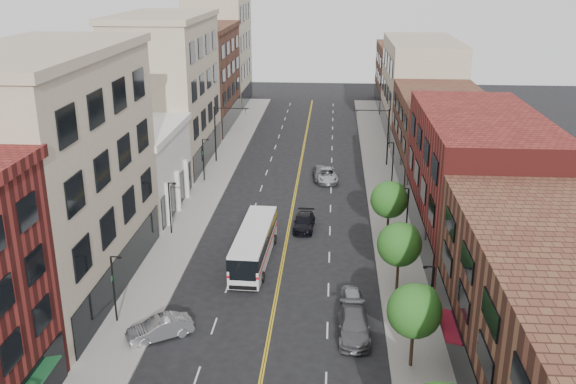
% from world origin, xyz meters
% --- Properties ---
extents(sidewalk_left, '(4.00, 110.00, 0.15)m').
position_xyz_m(sidewalk_left, '(-10.00, 35.00, 0.07)').
color(sidewalk_left, gray).
rests_on(sidewalk_left, ground).
extents(sidewalk_right, '(4.00, 110.00, 0.15)m').
position_xyz_m(sidewalk_right, '(10.00, 35.00, 0.07)').
color(sidewalk_right, gray).
rests_on(sidewalk_right, ground).
extents(bldg_l_tanoffice, '(10.00, 22.00, 18.00)m').
position_xyz_m(bldg_l_tanoffice, '(-17.00, 13.00, 9.00)').
color(bldg_l_tanoffice, tan).
rests_on(bldg_l_tanoffice, ground).
extents(bldg_l_white, '(10.00, 14.00, 8.00)m').
position_xyz_m(bldg_l_white, '(-17.00, 31.00, 4.00)').
color(bldg_l_white, silver).
rests_on(bldg_l_white, ground).
extents(bldg_l_far_a, '(10.00, 20.00, 18.00)m').
position_xyz_m(bldg_l_far_a, '(-17.00, 48.00, 9.00)').
color(bldg_l_far_a, tan).
rests_on(bldg_l_far_a, ground).
extents(bldg_l_far_b, '(10.00, 20.00, 15.00)m').
position_xyz_m(bldg_l_far_b, '(-17.00, 68.00, 7.50)').
color(bldg_l_far_b, brown).
rests_on(bldg_l_far_b, ground).
extents(bldg_l_far_c, '(10.00, 16.00, 20.00)m').
position_xyz_m(bldg_l_far_c, '(-17.00, 86.00, 10.00)').
color(bldg_l_far_c, tan).
rests_on(bldg_l_far_c, ground).
extents(bldg_r_near, '(10.00, 26.00, 10.00)m').
position_xyz_m(bldg_r_near, '(17.00, 0.00, 5.00)').
color(bldg_r_near, brown).
rests_on(bldg_r_near, ground).
extents(bldg_r_mid, '(10.00, 22.00, 12.00)m').
position_xyz_m(bldg_r_mid, '(17.00, 24.00, 6.00)').
color(bldg_r_mid, maroon).
rests_on(bldg_r_mid, ground).
extents(bldg_r_far_a, '(10.00, 20.00, 10.00)m').
position_xyz_m(bldg_r_far_a, '(17.00, 45.00, 5.00)').
color(bldg_r_far_a, brown).
rests_on(bldg_r_far_a, ground).
extents(bldg_r_far_b, '(10.00, 22.00, 14.00)m').
position_xyz_m(bldg_r_far_b, '(17.00, 66.00, 7.00)').
color(bldg_r_far_b, tan).
rests_on(bldg_r_far_b, ground).
extents(bldg_r_far_c, '(10.00, 18.00, 11.00)m').
position_xyz_m(bldg_r_far_c, '(17.00, 86.00, 5.50)').
color(bldg_r_far_c, brown).
rests_on(bldg_r_far_c, ground).
extents(tree_r_1, '(3.40, 3.40, 5.59)m').
position_xyz_m(tree_r_1, '(9.39, 4.07, 4.13)').
color(tree_r_1, black).
rests_on(tree_r_1, sidewalk_right).
extents(tree_r_2, '(3.40, 3.40, 5.59)m').
position_xyz_m(tree_r_2, '(9.39, 14.07, 4.13)').
color(tree_r_2, black).
rests_on(tree_r_2, sidewalk_right).
extents(tree_r_3, '(3.40, 3.40, 5.59)m').
position_xyz_m(tree_r_3, '(9.39, 24.07, 4.13)').
color(tree_r_3, black).
rests_on(tree_r_3, sidewalk_right).
extents(lamp_l_1, '(0.81, 0.55, 5.05)m').
position_xyz_m(lamp_l_1, '(-10.95, 8.00, 2.97)').
color(lamp_l_1, black).
rests_on(lamp_l_1, sidewalk_left).
extents(lamp_l_2, '(0.81, 0.55, 5.05)m').
position_xyz_m(lamp_l_2, '(-10.95, 24.00, 2.97)').
color(lamp_l_2, black).
rests_on(lamp_l_2, sidewalk_left).
extents(lamp_l_3, '(0.81, 0.55, 5.05)m').
position_xyz_m(lamp_l_3, '(-10.95, 40.00, 2.97)').
color(lamp_l_3, black).
rests_on(lamp_l_3, sidewalk_left).
extents(lamp_r_1, '(0.81, 0.55, 5.05)m').
position_xyz_m(lamp_r_1, '(10.95, 8.00, 2.97)').
color(lamp_r_1, black).
rests_on(lamp_r_1, sidewalk_right).
extents(lamp_r_2, '(0.81, 0.55, 5.05)m').
position_xyz_m(lamp_r_2, '(10.95, 24.00, 2.97)').
color(lamp_r_2, black).
rests_on(lamp_r_2, sidewalk_right).
extents(lamp_r_3, '(0.81, 0.55, 5.05)m').
position_xyz_m(lamp_r_3, '(10.95, 40.00, 2.97)').
color(lamp_r_3, black).
rests_on(lamp_r_3, sidewalk_right).
extents(signal_mast_left, '(4.49, 0.18, 7.20)m').
position_xyz_m(signal_mast_left, '(-10.27, 48.00, 4.65)').
color(signal_mast_left, black).
rests_on(signal_mast_left, sidewalk_left).
extents(signal_mast_right, '(4.49, 0.18, 7.20)m').
position_xyz_m(signal_mast_right, '(10.27, 48.00, 4.65)').
color(signal_mast_right, black).
rests_on(signal_mast_right, sidewalk_right).
extents(city_bus, '(3.08, 11.59, 2.96)m').
position_xyz_m(city_bus, '(-2.44, 18.74, 1.72)').
color(city_bus, silver).
rests_on(city_bus, ground).
extents(car_angle_b, '(4.62, 3.69, 1.47)m').
position_xyz_m(car_angle_b, '(-7.40, 6.25, 0.74)').
color(car_angle_b, '#9EA0A6').
rests_on(car_angle_b, ground).
extents(car_parked_mid, '(2.26, 5.33, 1.53)m').
position_xyz_m(car_parked_mid, '(5.80, 7.41, 0.77)').
color(car_parked_mid, '#525156').
rests_on(car_parked_mid, ground).
extents(car_parked_far, '(1.93, 4.22, 1.40)m').
position_xyz_m(car_parked_far, '(5.80, 10.92, 0.70)').
color(car_parked_far, '#919498').
rests_on(car_parked_far, ground).
extents(car_lane_behind, '(1.94, 4.25, 1.35)m').
position_xyz_m(car_lane_behind, '(-3.11, 28.30, 0.68)').
color(car_lane_behind, '#535258').
rests_on(car_lane_behind, ground).
extents(car_lane_a, '(2.12, 4.77, 1.36)m').
position_xyz_m(car_lane_a, '(1.50, 26.29, 0.68)').
color(car_lane_a, black).
rests_on(car_lane_a, ground).
extents(car_lane_b, '(3.11, 5.60, 1.48)m').
position_xyz_m(car_lane_b, '(3.42, 41.31, 0.74)').
color(car_lane_b, '#A8ABB0').
rests_on(car_lane_b, ground).
extents(car_lane_c, '(2.14, 4.60, 1.53)m').
position_xyz_m(car_lane_c, '(2.74, 42.00, 0.76)').
color(car_lane_c, '#55555B').
rests_on(car_lane_c, ground).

